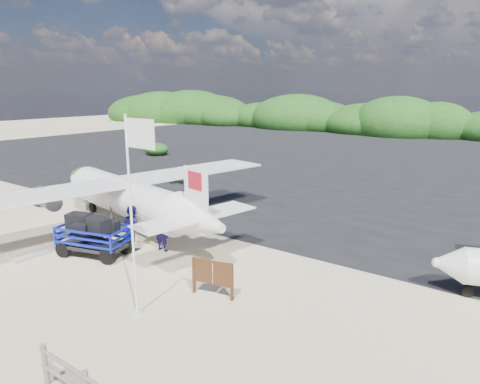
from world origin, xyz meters
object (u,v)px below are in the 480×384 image
Objects in this scene: aircraft_small at (316,144)px; signboard at (213,296)px; crew_a at (162,229)px; crew_b at (133,227)px; flagpole at (137,314)px; baggage_cart at (95,255)px.

signboard is at bearing 92.45° from aircraft_small.
crew_a is 1.29m from crew_b.
flagpole is at bearing -129.58° from signboard.
baggage_cart is 5.96m from signboard.
signboard is at bearing 153.13° from crew_a.
flagpole is (4.86, -2.08, 0.00)m from baggage_cart.
crew_b is at bearing 51.56° from baggage_cart.
flagpole is at bearing 154.62° from crew_b.
aircraft_small is (-10.35, 35.32, -0.92)m from crew_a.
baggage_cart is 1.90× the size of signboard.
aircraft_small reaches higher than baggage_cart.
aircraft_small is (-8.56, 37.24, 0.00)m from baggage_cart.
flagpole is at bearing 89.96° from aircraft_small.
flagpole is 0.89× the size of aircraft_small.
flagpole reaches higher than baggage_cart.
crew_a reaches higher than crew_b.
flagpole is 41.54m from aircraft_small.
signboard is 0.84× the size of crew_b.
crew_a is (-4.17, 1.88, 0.92)m from signboard.
signboard is 0.23× the size of aircraft_small.
flagpole reaches higher than crew_a.
aircraft_small is at bearing 87.11° from baggage_cart.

